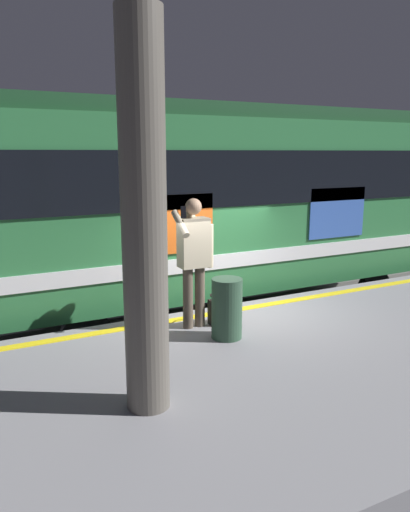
# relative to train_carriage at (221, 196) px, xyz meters

# --- Properties ---
(ground_plane) EXTENTS (25.21, 25.21, 0.00)m
(ground_plane) POSITION_rel_train_carriage_xyz_m (1.13, 1.90, -2.55)
(ground_plane) COLOR #3D3D3F
(platform) EXTENTS (16.80, 4.39, 1.02)m
(platform) POSITION_rel_train_carriage_xyz_m (1.13, 4.09, -2.04)
(platform) COLOR gray
(platform) RESTS_ON ground
(safety_line) EXTENTS (16.47, 0.16, 0.01)m
(safety_line) POSITION_rel_train_carriage_xyz_m (1.13, 2.20, -1.53)
(safety_line) COLOR yellow
(safety_line) RESTS_ON platform
(track_rail_near) EXTENTS (21.85, 0.08, 0.16)m
(track_rail_near) POSITION_rel_train_carriage_xyz_m (1.13, 0.71, -2.47)
(track_rail_near) COLOR slate
(track_rail_near) RESTS_ON ground
(track_rail_far) EXTENTS (21.85, 0.08, 0.16)m
(track_rail_far) POSITION_rel_train_carriage_xyz_m (1.13, -0.72, -2.47)
(track_rail_far) COLOR slate
(track_rail_far) RESTS_ON ground
(train_carriage) EXTENTS (9.28, 2.97, 4.02)m
(train_carriage) POSITION_rel_train_carriage_xyz_m (0.00, 0.00, 0.00)
(train_carriage) COLOR #2D723F
(train_carriage) RESTS_ON ground
(passenger) EXTENTS (0.57, 0.55, 1.78)m
(passenger) POSITION_rel_train_carriage_xyz_m (1.84, 2.54, -0.48)
(passenger) COLOR brown
(passenger) RESTS_ON platform
(handbag) EXTENTS (0.30, 0.28, 0.43)m
(handbag) POSITION_rel_train_carriage_xyz_m (1.47, 2.62, -1.33)
(handbag) COLOR black
(handbag) RESTS_ON platform
(station_column) EXTENTS (0.41, 0.41, 3.54)m
(station_column) POSITION_rel_train_carriage_xyz_m (3.17, 4.30, 0.24)
(station_column) COLOR #59544C
(station_column) RESTS_ON platform
(trash_bin) EXTENTS (0.40, 0.40, 0.79)m
(trash_bin) POSITION_rel_train_carriage_xyz_m (1.64, 3.11, -1.14)
(trash_bin) COLOR #2D4C38
(trash_bin) RESTS_ON platform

